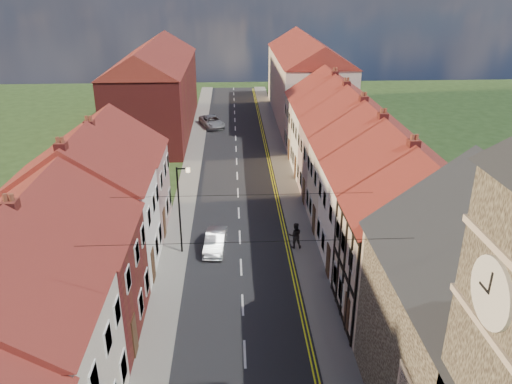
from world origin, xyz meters
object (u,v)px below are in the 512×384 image
(car_mid, at_px, (215,241))
(pedestrian_right_b, at_px, (295,235))
(lamppost, at_px, (180,205))
(car_distant, at_px, (212,122))

(car_mid, height_order, pedestrian_right_b, pedestrian_right_b)
(lamppost, distance_m, car_distant, 31.01)
(car_mid, relative_size, car_distant, 0.75)
(lamppost, xyz_separation_m, car_mid, (2.14, 0.39, -2.93))
(car_mid, distance_m, car_distant, 30.50)
(car_distant, bearing_deg, car_mid, -106.30)
(car_distant, height_order, pedestrian_right_b, pedestrian_right_b)
(car_distant, distance_m, pedestrian_right_b, 31.37)
(lamppost, distance_m, pedestrian_right_b, 7.92)
(car_distant, relative_size, pedestrian_right_b, 2.71)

